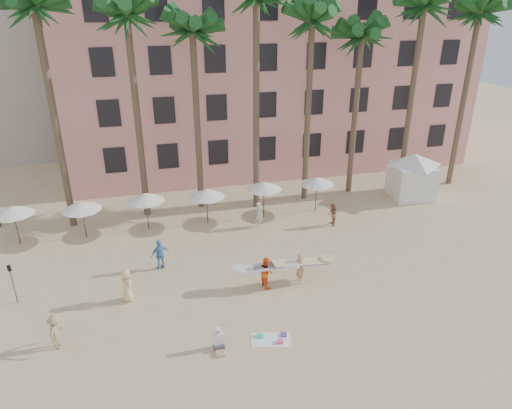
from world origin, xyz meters
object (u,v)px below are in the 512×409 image
object	(u,v)px
cabana	(413,172)
carrier_yellow	(300,266)
carrier_white	(266,271)
pink_hotel	(267,74)

from	to	relation	value
cabana	carrier_yellow	size ratio (longest dim) A/B	1.62
carrier_yellow	carrier_white	world-z (taller)	same
cabana	carrier_white	bearing A→B (deg)	-147.35
pink_hotel	carrier_white	bearing A→B (deg)	-105.68
pink_hotel	cabana	world-z (taller)	pink_hotel
carrier_yellow	carrier_white	bearing A→B (deg)	178.32
cabana	carrier_yellow	xyz separation A→B (m)	(-12.44, -9.25, -1.07)
pink_hotel	carrier_yellow	distance (m)	23.46
pink_hotel	cabana	size ratio (longest dim) A/B	6.91
carrier_white	carrier_yellow	bearing A→B (deg)	-1.68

